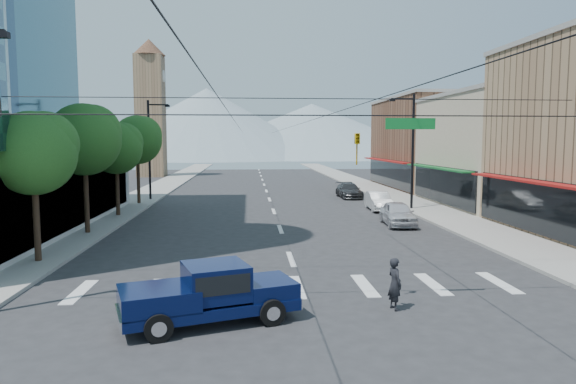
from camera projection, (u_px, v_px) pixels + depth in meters
name	position (u px, v px, depth m)	size (l,w,h in m)	color
ground	(306.00, 300.00, 17.54)	(160.00, 160.00, 0.00)	#28282B
sidewalk_left	(157.00, 189.00, 56.30)	(4.00, 120.00, 0.15)	gray
sidewalk_right	(372.00, 188.00, 58.13)	(4.00, 120.00, 0.15)	gray
shop_mid	(514.00, 152.00, 42.43)	(12.00, 14.00, 9.00)	tan
shop_far	(442.00, 144.00, 58.26)	(12.00, 18.00, 10.00)	brown
clock_tower	(150.00, 106.00, 76.72)	(4.80, 4.80, 20.40)	#8C6B4C
mountain_left	(207.00, 123.00, 164.10)	(80.00, 80.00, 22.00)	gray
mountain_right	(312.00, 130.00, 176.90)	(90.00, 90.00, 18.00)	gray
tree_near	(37.00, 150.00, 22.24)	(3.65, 3.64, 6.71)	black
tree_midnear	(87.00, 137.00, 29.13)	(4.09, 4.09, 7.52)	black
tree_midfar	(118.00, 147.00, 36.13)	(3.65, 3.64, 6.71)	black
tree_far	(139.00, 138.00, 43.02)	(4.09, 4.09, 7.52)	black
signal_rig	(316.00, 165.00, 16.10)	(21.80, 0.20, 9.00)	black
lamp_pole_nw	(151.00, 146.00, 45.99)	(2.00, 0.25, 9.00)	black
lamp_pole_ne	(411.00, 147.00, 39.69)	(2.00, 0.25, 9.00)	black
pickup_truck	(209.00, 293.00, 15.19)	(5.55, 3.37, 1.78)	#08123F
pedestrian	(395.00, 284.00, 16.44)	(0.62, 0.40, 1.69)	black
parked_car_near	(398.00, 214.00, 32.84)	(1.80, 4.48, 1.53)	silver
parked_car_mid	(379.00, 201.00, 39.97)	(1.53, 4.38, 1.44)	silver
parked_car_far	(349.00, 191.00, 48.68)	(1.94, 4.78, 1.39)	#323235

